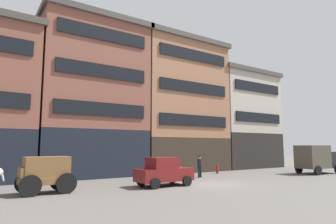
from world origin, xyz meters
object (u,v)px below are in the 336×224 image
(delivery_truck_near, at_px, (317,158))
(fire_hydrant_curbside, at_px, (217,169))
(cargo_wagon, at_px, (46,172))
(pedestrian_officer, at_px, (200,165))
(sedan_dark, at_px, (164,172))

(delivery_truck_near, relative_size, fire_hydrant_curbside, 5.38)
(cargo_wagon, xyz_separation_m, fire_hydrant_curbside, (15.84, 3.52, -0.72))
(cargo_wagon, height_order, delivery_truck_near, delivery_truck_near)
(cargo_wagon, bearing_deg, pedestrian_officer, 7.94)
(cargo_wagon, distance_m, delivery_truck_near, 23.51)
(delivery_truck_near, relative_size, pedestrian_officer, 2.49)
(cargo_wagon, bearing_deg, sedan_dark, -8.27)
(fire_hydrant_curbside, bearing_deg, sedan_dark, -152.93)
(sedan_dark, distance_m, fire_hydrant_curbside, 9.97)
(delivery_truck_near, bearing_deg, fire_hydrant_curbside, 145.00)
(cargo_wagon, xyz_separation_m, delivery_truck_near, (23.44, -1.80, 0.28))
(delivery_truck_near, height_order, fire_hydrant_curbside, delivery_truck_near)
(delivery_truck_near, bearing_deg, cargo_wagon, 175.60)
(sedan_dark, xyz_separation_m, fire_hydrant_curbside, (8.87, 4.53, -0.49))
(delivery_truck_near, xyz_separation_m, fire_hydrant_curbside, (-7.60, 5.32, -1.00))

